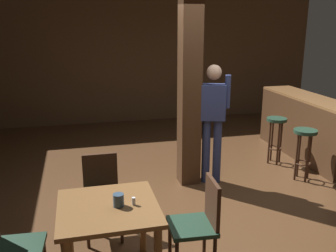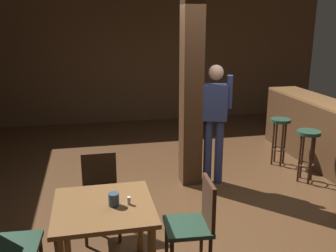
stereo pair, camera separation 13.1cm
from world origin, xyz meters
name	(u,v)px [view 1 (the left image)]	position (x,y,z in m)	size (l,w,h in m)	color
ground_plane	(219,203)	(0.00, 0.00, 0.00)	(10.80, 10.80, 0.00)	#4C301C
wall_back	(150,61)	(0.00, 4.50, 1.40)	(8.00, 0.10, 2.80)	brown
pillar	(190,88)	(-0.18, 0.77, 1.40)	(0.28, 0.28, 2.80)	#422816
dining_table	(109,220)	(-1.51, -1.17, 0.61)	(0.86, 0.86, 0.75)	brown
chair_west	(7,244)	(-2.34, -1.17, 0.51)	(0.45, 0.45, 0.89)	#1E3828
chair_east	(200,220)	(-0.67, -1.18, 0.51)	(0.45, 0.45, 0.89)	#1E3828
chair_north	(102,192)	(-1.51, -0.35, 0.51)	(0.42, 0.42, 0.89)	#1E3828
napkin_cup	(119,200)	(-1.42, -1.19, 0.81)	(0.09, 0.09, 0.11)	#33475B
salt_shaker	(134,201)	(-1.29, -1.20, 0.79)	(0.03, 0.03, 0.07)	silver
standing_person	(213,116)	(0.13, 0.68, 1.00)	(0.47, 0.29, 1.72)	navy
bar_counter	(303,127)	(2.04, 1.33, 0.54)	(0.56, 2.27, 1.05)	brown
bar_stool_near	(304,143)	(1.48, 0.44, 0.57)	(0.34, 0.34, 0.77)	#1E3828
bar_stool_mid	(276,130)	(1.42, 1.15, 0.57)	(0.32, 0.32, 0.77)	#1E3828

